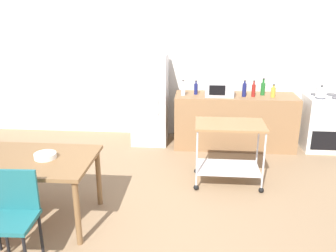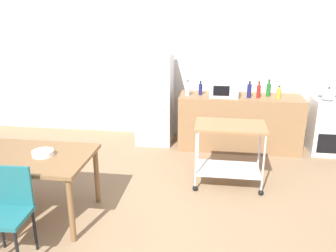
% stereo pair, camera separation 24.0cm
% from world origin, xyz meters
% --- Properties ---
extents(ground_plane, '(12.00, 12.00, 0.00)m').
position_xyz_m(ground_plane, '(0.00, 0.00, 0.00)').
color(ground_plane, '#8C7051').
extents(back_wall, '(8.40, 0.12, 2.90)m').
position_xyz_m(back_wall, '(0.00, 3.20, 1.45)').
color(back_wall, silver).
rests_on(back_wall, ground_plane).
extents(kitchen_counter, '(2.00, 0.64, 0.90)m').
position_xyz_m(kitchen_counter, '(0.90, 2.60, 0.45)').
color(kitchen_counter, olive).
rests_on(kitchen_counter, ground_plane).
extents(dining_table, '(1.50, 0.90, 0.75)m').
position_xyz_m(dining_table, '(-1.57, 0.14, 0.67)').
color(dining_table, brown).
rests_on(dining_table, ground_plane).
extents(chair_teal, '(0.42, 0.42, 0.89)m').
position_xyz_m(chair_teal, '(-1.36, -0.54, 0.52)').
color(chair_teal, '#1E666B').
rests_on(chair_teal, ground_plane).
extents(stove_oven, '(0.60, 0.61, 0.92)m').
position_xyz_m(stove_oven, '(2.35, 2.62, 0.45)').
color(stove_oven, white).
rests_on(stove_oven, ground_plane).
extents(refrigerator, '(0.60, 0.63, 1.55)m').
position_xyz_m(refrigerator, '(-0.55, 2.70, 0.78)').
color(refrigerator, silver).
rests_on(refrigerator, ground_plane).
extents(kitchen_cart, '(0.91, 0.57, 0.85)m').
position_xyz_m(kitchen_cart, '(0.70, 1.22, 0.57)').
color(kitchen_cart, olive).
rests_on(kitchen_cart, ground_plane).
extents(bottle_vinegar, '(0.07, 0.07, 0.25)m').
position_xyz_m(bottle_vinegar, '(0.03, 2.52, 1.00)').
color(bottle_vinegar, silver).
rests_on(bottle_vinegar, kitchen_counter).
extents(bottle_soda, '(0.06, 0.06, 0.23)m').
position_xyz_m(bottle_soda, '(0.24, 2.61, 1.00)').
color(bottle_soda, navy).
rests_on(bottle_soda, kitchen_counter).
extents(microwave, '(0.46, 0.35, 0.26)m').
position_xyz_m(microwave, '(0.62, 2.54, 1.03)').
color(microwave, silver).
rests_on(microwave, kitchen_counter).
extents(bottle_soy_sauce, '(0.07, 0.07, 0.26)m').
position_xyz_m(bottle_soy_sauce, '(1.02, 2.52, 1.01)').
color(bottle_soy_sauce, navy).
rests_on(bottle_soy_sauce, kitchen_counter).
extents(bottle_hot_sauce, '(0.06, 0.06, 0.27)m').
position_xyz_m(bottle_hot_sauce, '(1.17, 2.52, 1.01)').
color(bottle_hot_sauce, maroon).
rests_on(bottle_hot_sauce, kitchen_counter).
extents(bottle_wine, '(0.07, 0.07, 0.28)m').
position_xyz_m(bottle_wine, '(1.34, 2.65, 1.01)').
color(bottle_wine, '#1E6628').
rests_on(bottle_wine, kitchen_counter).
extents(bottle_olive_oil, '(0.07, 0.07, 0.21)m').
position_xyz_m(bottle_olive_oil, '(1.48, 2.51, 0.98)').
color(bottle_olive_oil, gold).
rests_on(bottle_olive_oil, kitchen_counter).
extents(fruit_bowl, '(0.23, 0.23, 0.06)m').
position_xyz_m(fruit_bowl, '(-1.34, 0.16, 0.78)').
color(fruit_bowl, white).
rests_on(fruit_bowl, dining_table).
extents(kettle, '(0.24, 0.17, 0.19)m').
position_xyz_m(kettle, '(2.23, 2.52, 1.00)').
color(kettle, silver).
rests_on(kettle, stove_oven).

